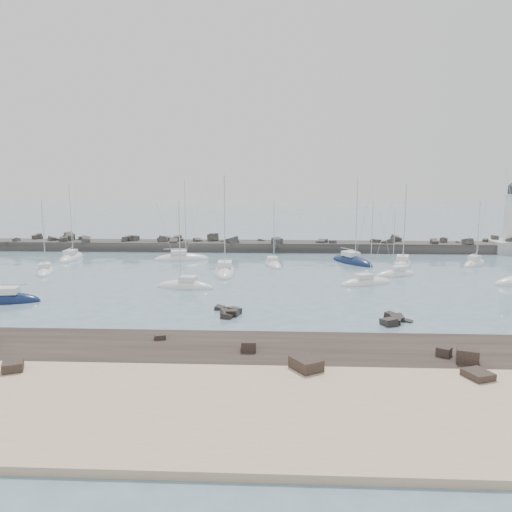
{
  "coord_description": "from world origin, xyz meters",
  "views": [
    {
      "loc": [
        2.01,
        -61.09,
        14.69
      ],
      "look_at": [
        -1.45,
        12.0,
        3.02
      ],
      "focal_mm": 35.0,
      "sensor_mm": 36.0,
      "label": 1
    }
  ],
  "objects": [
    {
      "name": "ground",
      "position": [
        0.0,
        0.0,
        0.0
      ],
      "size": [
        400.0,
        400.0,
        0.0
      ],
      "primitive_type": "plane",
      "color": "slate",
      "rests_on": "ground"
    },
    {
      "name": "sailboat_8",
      "position": [
        14.55,
        24.18,
        0.16
      ],
      "size": [
        7.74,
        10.17,
        15.81
      ],
      "color": "#101E43",
      "rests_on": "ground"
    },
    {
      "name": "sailboat_3",
      "position": [
        -6.32,
        13.82,
        0.15
      ],
      "size": [
        4.03,
        10.52,
        16.24
      ],
      "color": "white",
      "rests_on": "ground"
    },
    {
      "name": "sand_strip",
      "position": [
        0.0,
        -32.0,
        0.0
      ],
      "size": [
        140.0,
        14.0,
        1.0
      ],
      "primitive_type": "cube",
      "color": "beige",
      "rests_on": "ground"
    },
    {
      "name": "sailboat_5",
      "position": [
        -10.51,
        3.44,
        0.14
      ],
      "size": [
        8.1,
        3.6,
        12.47
      ],
      "color": "white",
      "rests_on": "ground"
    },
    {
      "name": "sailboat_6",
      "position": [
        0.95,
        20.81,
        0.13
      ],
      "size": [
        4.05,
        7.79,
        11.82
      ],
      "color": "white",
      "rests_on": "ground"
    },
    {
      "name": "rock_cluster_far",
      "position": [
        13.73,
        -11.23,
        0.08
      ],
      "size": [
        3.67,
        4.16,
        1.54
      ],
      "color": "black",
      "rests_on": "ground"
    },
    {
      "name": "rock_cluster_near",
      "position": [
        -3.41,
        -9.17,
        0.05
      ],
      "size": [
        3.33,
        4.75,
        1.52
      ],
      "color": "black",
      "rests_on": "ground"
    },
    {
      "name": "sailboat_10",
      "position": [
        22.55,
        21.83,
        0.15
      ],
      "size": [
        5.37,
        9.66,
        14.62
      ],
      "color": "white",
      "rests_on": "ground"
    },
    {
      "name": "sailboat_9",
      "position": [
        19.5,
        13.2,
        0.13
      ],
      "size": [
        7.13,
        4.56,
        10.9
      ],
      "color": "white",
      "rests_on": "ground"
    },
    {
      "name": "sailboat_7",
      "position": [
        14.01,
        6.9,
        0.13
      ],
      "size": [
        8.2,
        5.24,
        12.4
      ],
      "color": "white",
      "rests_on": "ground"
    },
    {
      "name": "rock_shelf",
      "position": [
        0.02,
        -22.0,
        0.02
      ],
      "size": [
        140.0,
        12.14,
        2.04
      ],
      "color": "black",
      "rests_on": "ground"
    },
    {
      "name": "sailboat_4",
      "position": [
        -15.44,
        25.99,
        0.14
      ],
      "size": [
        10.19,
        4.83,
        15.35
      ],
      "color": "white",
      "rests_on": "ground"
    },
    {
      "name": "lighthouse",
      "position": [
        47.0,
        38.0,
        3.09
      ],
      "size": [
        7.0,
        7.0,
        14.6
      ],
      "color": "#A9A9A4",
      "rests_on": "ground"
    },
    {
      "name": "sailboat_2",
      "position": [
        -30.35,
        -5.17,
        0.16
      ],
      "size": [
        8.4,
        3.67,
        13.04
      ],
      "color": "#101E43",
      "rests_on": "ground"
    },
    {
      "name": "sailboat_1",
      "position": [
        -35.41,
        25.86,
        0.14
      ],
      "size": [
        3.12,
        9.13,
        14.29
      ],
      "color": "white",
      "rests_on": "ground"
    },
    {
      "name": "sailboat_13",
      "position": [
        -34.09,
        12.88,
        0.14
      ],
      "size": [
        4.75,
        8.07,
        12.27
      ],
      "color": "white",
      "rests_on": "ground"
    },
    {
      "name": "breakwater",
      "position": [
        -7.53,
        38.0,
        0.29
      ],
      "size": [
        115.0,
        7.38,
        4.8
      ],
      "color": "#2F2C2A",
      "rests_on": "ground"
    },
    {
      "name": "sailboat_12",
      "position": [
        34.78,
        22.93,
        0.15
      ],
      "size": [
        6.43,
        6.81,
        11.58
      ],
      "color": "white",
      "rests_on": "ground"
    }
  ]
}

